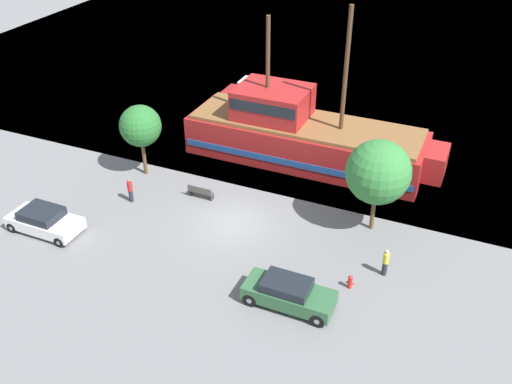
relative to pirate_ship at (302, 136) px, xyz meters
name	(u,v)px	position (x,y,z in m)	size (l,w,h in m)	color
ground_plane	(232,224)	(-1.08, -8.99, -1.81)	(160.00, 160.00, 0.00)	slate
water_surface	(392,24)	(-1.08, 35.01, -1.81)	(80.00, 80.00, 0.00)	teal
pirate_ship	(302,136)	(0.00, 0.00, 0.00)	(17.54, 4.94, 10.94)	#A31E1E
moored_boat_dockside	(260,95)	(-6.46, 7.73, -1.13)	(6.79, 2.28, 1.87)	maroon
parked_car_curb_front	(288,293)	(4.34, -14.01, -1.07)	(4.44, 1.81, 1.47)	#2D5B38
parked_car_curb_mid	(44,221)	(-10.67, -13.91, -1.11)	(4.28, 2.01, 1.41)	white
fire_hydrant	(350,281)	(6.76, -11.61, -1.40)	(0.42, 0.25, 0.76)	red
bench_promenade_east	(200,192)	(-4.11, -7.28, -1.38)	(1.63, 0.45, 0.85)	#4C4742
pedestrian_walking_near	(130,190)	(-7.88, -9.34, -1.01)	(0.32, 0.32, 1.61)	#232838
pedestrian_walking_far	(385,262)	(8.12, -9.91, -1.01)	(0.32, 0.32, 1.60)	#232838
tree_row_east	(140,126)	(-8.93, -6.08, 1.71)	(2.71, 2.71, 4.89)	brown
tree_row_mideast	(378,172)	(6.51, -6.15, 1.96)	(3.63, 3.63, 5.60)	brown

